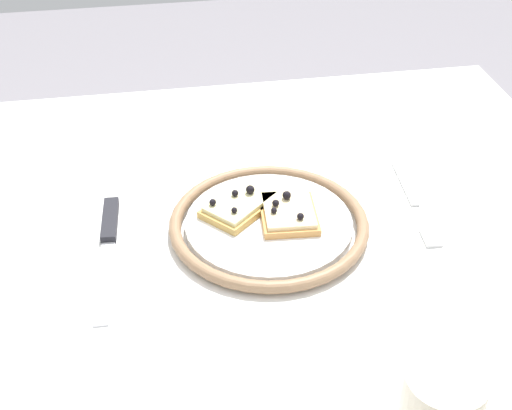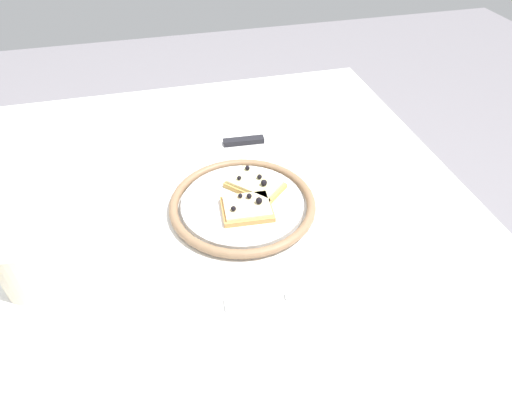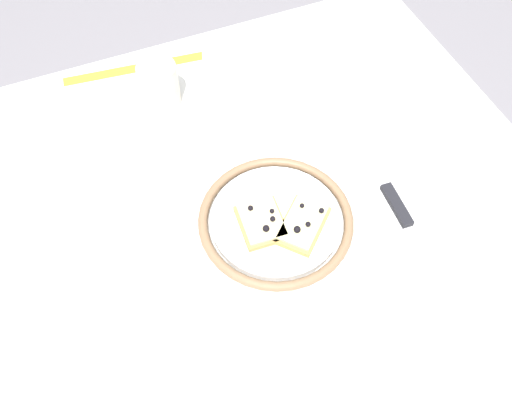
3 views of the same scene
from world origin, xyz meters
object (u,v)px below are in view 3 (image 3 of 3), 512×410
(plate, at_px, (276,220))
(measuring_tape, at_px, (149,66))
(pizza_slice_near, at_px, (262,222))
(knife, at_px, (388,191))
(pizza_slice_far, at_px, (302,224))
(fork, at_px, (161,277))
(dining_table, at_px, (272,229))
(napkin, at_px, (233,63))
(cup, at_px, (159,85))

(plate, relative_size, measuring_tape, 0.75)
(pizza_slice_near, height_order, knife, pizza_slice_near)
(pizza_slice_far, bearing_deg, fork, 177.86)
(dining_table, xyz_separation_m, knife, (0.20, -0.06, 0.10))
(fork, bearing_deg, plate, 6.23)
(knife, bearing_deg, plate, 175.19)
(fork, height_order, napkin, same)
(pizza_slice_far, bearing_deg, dining_table, 106.38)
(plate, distance_m, fork, 0.22)
(plate, distance_m, pizza_slice_near, 0.03)
(dining_table, distance_m, fork, 0.25)
(pizza_slice_far, relative_size, napkin, 0.92)
(cup, bearing_deg, pizza_slice_far, -71.19)
(pizza_slice_near, xyz_separation_m, fork, (-0.19, -0.02, -0.02))
(cup, height_order, napkin, cup)
(cup, bearing_deg, pizza_slice_near, -78.91)
(knife, distance_m, measuring_tape, 0.57)
(dining_table, xyz_separation_m, measuring_tape, (-0.11, 0.42, 0.09))
(pizza_slice_near, relative_size, napkin, 0.72)
(plate, relative_size, napkin, 2.06)
(knife, distance_m, napkin, 0.44)
(knife, height_order, measuring_tape, knife)
(knife, relative_size, cup, 2.59)
(dining_table, relative_size, napkin, 7.81)
(measuring_tape, bearing_deg, plate, -72.06)
(plate, xyz_separation_m, fork, (-0.21, -0.02, -0.01))
(pizza_slice_far, bearing_deg, napkin, 84.53)
(plate, xyz_separation_m, measuring_tape, (-0.09, 0.46, -0.01))
(cup, bearing_deg, dining_table, -70.62)
(pizza_slice_near, bearing_deg, cup, 101.09)
(pizza_slice_far, height_order, cup, cup)
(plate, height_order, fork, plate)
(dining_table, bearing_deg, pizza_slice_far, -73.62)
(knife, height_order, cup, cup)
(knife, bearing_deg, dining_table, 163.54)
(dining_table, bearing_deg, cup, 109.38)
(dining_table, relative_size, pizza_slice_near, 10.81)
(plate, xyz_separation_m, pizza_slice_far, (0.03, -0.03, 0.01))
(plate, distance_m, measuring_tape, 0.47)
(dining_table, xyz_separation_m, napkin, (0.06, 0.36, 0.10))
(knife, height_order, napkin, knife)
(plate, bearing_deg, pizza_slice_far, -43.46)
(pizza_slice_near, bearing_deg, pizza_slice_far, -26.18)
(fork, height_order, cup, cup)
(plate, bearing_deg, measuring_tape, 101.41)
(pizza_slice_far, distance_m, knife, 0.18)
(plate, height_order, cup, cup)
(napkin, bearing_deg, plate, -100.72)
(pizza_slice_far, bearing_deg, plate, 136.54)
(plate, bearing_deg, fork, -173.77)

